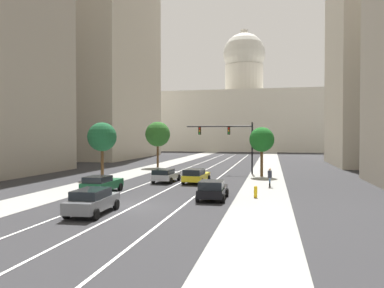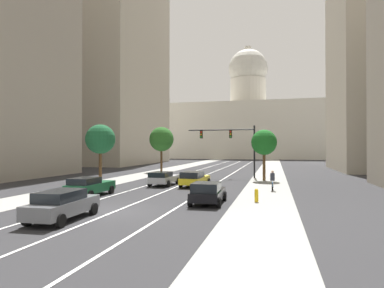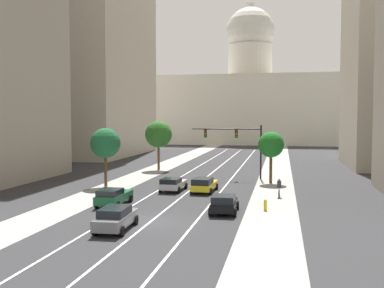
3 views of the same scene
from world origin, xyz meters
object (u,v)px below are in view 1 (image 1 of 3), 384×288
Objects in this scene: car_gray at (92,201)px; street_tree_near_left at (158,134)px; cyclist at (270,178)px; car_yellow at (196,175)px; car_green at (102,184)px; traffic_signal_mast at (230,137)px; capitol_building at (244,113)px; street_tree_mid_left at (102,137)px; street_tree_mid_right at (262,140)px; car_silver at (166,175)px; fire_hydrant at (256,192)px; car_black at (212,190)px.

street_tree_near_left is (-6.10, 31.93, 4.10)m from car_gray.
car_yellow is at bearing 82.59° from cyclist.
car_green is 0.53× the size of traffic_signal_mast.
traffic_signal_mast is 4.83× the size of cyclist.
capitol_building is at bearing 8.67° from cyclist.
street_tree_mid_left is 17.87m from street_tree_mid_right.
capitol_building is at bearing 3.59° from car_yellow.
cyclist is (10.25, -1.30, 0.12)m from car_silver.
traffic_signal_mast is at bearing 144.00° from street_tree_mid_right.
capitol_building reaches higher than traffic_signal_mast.
capitol_building is at bearing 92.99° from traffic_signal_mast.
cyclist is 0.30× the size of street_tree_mid_right.
street_tree_mid_right is at bearing -36.00° from traffic_signal_mast.
car_black is at bearing -153.14° from fire_hydrant.
car_yellow is 1.13× the size of car_silver.
car_green is (-4.65, -91.01, -11.08)m from capitol_building.
street_tree_near_left reaches higher than street_tree_mid_left.
car_gray is at bearing -112.18° from street_tree_mid_right.
street_tree_mid_right is (0.04, 14.80, 3.75)m from fire_hydrant.
cyclist is at bearing -66.99° from traffic_signal_mast.
street_tree_mid_left reaches higher than car_yellow.
traffic_signal_mast is (8.46, 18.08, 3.82)m from car_green.
cyclist reaches higher than car_gray.
car_gray is 8.91m from car_black.
fire_hydrant is at bearing -77.62° from traffic_signal_mast.
car_gray is at bearing -156.96° from car_green.
car_gray reaches higher than fire_hydrant.
capitol_building is at bearing 94.85° from fire_hydrant.
cyclist reaches higher than car_silver.
street_tree_near_left is (-12.30, 25.52, 4.15)m from car_black.
street_tree_mid_left reaches higher than cyclist.
car_green reaches higher than car_black.
car_green is 0.78× the size of street_tree_mid_right.
street_tree_near_left is (-16.34, 17.84, 4.05)m from cyclist.
car_black is 9.50m from car_yellow.
traffic_signal_mast is 13.11m from street_tree_near_left.
car_gray is (-1.55, -98.51, -11.05)m from capitol_building.
car_black is at bearing -96.14° from car_green.
car_silver is at bearing -141.65° from street_tree_mid_right.
car_silver is (3.09, 7.89, -0.03)m from car_green.
street_tree_mid_right is 0.84× the size of street_tree_near_left.
fire_hydrant is (3.03, 1.54, -0.29)m from car_black.
car_yellow is at bearing 17.53° from car_black.
capitol_building is 91.80m from car_green.
car_gray is 4.92× the size of fire_hydrant.
fire_hydrant is (7.69, -90.57, -11.38)m from capitol_building.
capitol_building is 54.63× the size of fire_hydrant.
fire_hydrant is (9.24, -7.45, -0.27)m from car_silver.
fire_hydrant is 0.15× the size of street_tree_mid_left.
traffic_signal_mast is at bearing 102.38° from fire_hydrant.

